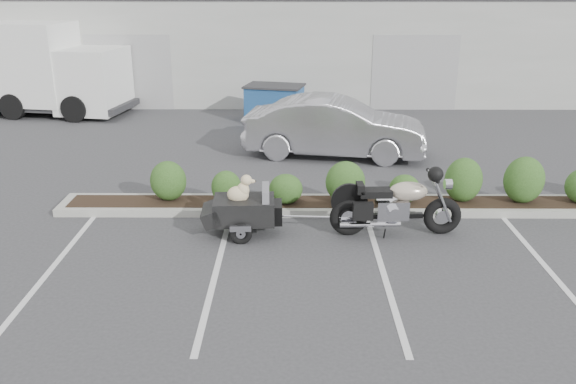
{
  "coord_description": "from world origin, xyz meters",
  "views": [
    {
      "loc": [
        -0.27,
        -9.44,
        4.52
      ],
      "look_at": [
        -0.35,
        1.12,
        0.75
      ],
      "focal_mm": 38.0,
      "sensor_mm": 36.0,
      "label": 1
    }
  ],
  "objects_px": {
    "motorcycle": "(396,206)",
    "delivery_truck": "(31,70)",
    "dumpster": "(275,103)",
    "sedan": "(335,127)",
    "pet_trailer": "(243,209)"
  },
  "relations": [
    {
      "from": "motorcycle",
      "to": "sedan",
      "type": "relative_size",
      "value": 0.52
    },
    {
      "from": "pet_trailer",
      "to": "motorcycle",
      "type": "bearing_deg",
      "value": -2.86
    },
    {
      "from": "motorcycle",
      "to": "delivery_truck",
      "type": "xyz_separation_m",
      "value": [
        -10.79,
        10.47,
        0.91
      ]
    },
    {
      "from": "delivery_truck",
      "to": "motorcycle",
      "type": "bearing_deg",
      "value": -34.43
    },
    {
      "from": "dumpster",
      "to": "delivery_truck",
      "type": "distance_m",
      "value": 8.46
    },
    {
      "from": "pet_trailer",
      "to": "dumpster",
      "type": "bearing_deg",
      "value": 85.61
    },
    {
      "from": "motorcycle",
      "to": "sedan",
      "type": "distance_m",
      "value": 5.26
    },
    {
      "from": "delivery_truck",
      "to": "pet_trailer",
      "type": "bearing_deg",
      "value": -42.84
    },
    {
      "from": "motorcycle",
      "to": "pet_trailer",
      "type": "bearing_deg",
      "value": 177.14
    },
    {
      "from": "delivery_truck",
      "to": "dumpster",
      "type": "bearing_deg",
      "value": 0.85
    },
    {
      "from": "sedan",
      "to": "pet_trailer",
      "type": "bearing_deg",
      "value": 168.27
    },
    {
      "from": "motorcycle",
      "to": "dumpster",
      "type": "bearing_deg",
      "value": 102.68
    },
    {
      "from": "dumpster",
      "to": "delivery_truck",
      "type": "bearing_deg",
      "value": -175.5
    },
    {
      "from": "sedan",
      "to": "dumpster",
      "type": "relative_size",
      "value": 2.28
    },
    {
      "from": "sedan",
      "to": "dumpster",
      "type": "height_order",
      "value": "sedan"
    }
  ]
}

